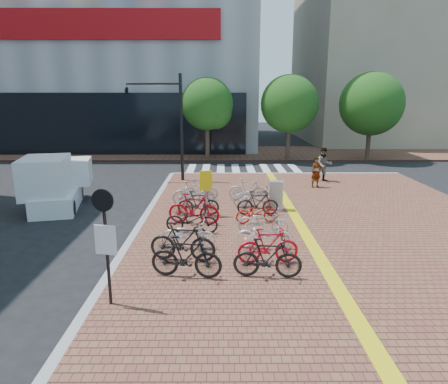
{
  "coord_description": "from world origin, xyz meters",
  "views": [
    {
      "loc": [
        -0.91,
        -12.2,
        4.88
      ],
      "look_at": [
        -0.84,
        2.39,
        1.3
      ],
      "focal_mm": 32.0,
      "sensor_mm": 36.0,
      "label": 1
    }
  ],
  "objects_px": {
    "bike_10": "(264,234)",
    "bike_11": "(263,221)",
    "bike_5": "(198,203)",
    "bike_6": "(194,193)",
    "bike_8": "(268,258)",
    "bike_9": "(268,246)",
    "bike_12": "(257,212)",
    "bike_13": "(258,203)",
    "pedestrian_a": "(316,172)",
    "bike_15": "(248,189)",
    "box_truck": "(57,183)",
    "pedestrian_b": "(324,165)",
    "utility_box": "(276,196)",
    "bike_1": "(183,242)",
    "bike_2": "(189,234)",
    "bike_0": "(186,257)",
    "bike_3": "(192,219)",
    "yellow_sign": "(206,185)",
    "bike_14": "(255,196)",
    "notice_sign": "(105,233)",
    "traffic_light_pole": "(156,108)",
    "bike_4": "(194,209)",
    "bike_7": "(200,190)"
  },
  "relations": [
    {
      "from": "bike_8",
      "to": "bike_9",
      "type": "xyz_separation_m",
      "value": [
        0.12,
        0.91,
        -0.01
      ]
    },
    {
      "from": "bike_0",
      "to": "yellow_sign",
      "type": "relative_size",
      "value": 1.05
    },
    {
      "from": "bike_2",
      "to": "utility_box",
      "type": "relative_size",
      "value": 1.42
    },
    {
      "from": "bike_4",
      "to": "bike_8",
      "type": "bearing_deg",
      "value": -143.21
    },
    {
      "from": "pedestrian_a",
      "to": "bike_0",
      "type": "bearing_deg",
      "value": -139.92
    },
    {
      "from": "bike_11",
      "to": "utility_box",
      "type": "xyz_separation_m",
      "value": [
        0.84,
        3.04,
        0.15
      ]
    },
    {
      "from": "bike_15",
      "to": "box_truck",
      "type": "bearing_deg",
      "value": 101.83
    },
    {
      "from": "bike_1",
      "to": "yellow_sign",
      "type": "bearing_deg",
      "value": 2.95
    },
    {
      "from": "bike_3",
      "to": "bike_12",
      "type": "xyz_separation_m",
      "value": [
        2.37,
        1.06,
        -0.06
      ]
    },
    {
      "from": "bike_10",
      "to": "pedestrian_b",
      "type": "xyz_separation_m",
      "value": [
        4.34,
        9.96,
        0.48
      ]
    },
    {
      "from": "bike_1",
      "to": "traffic_light_pole",
      "type": "xyz_separation_m",
      "value": [
        -2.43,
        11.32,
        3.43
      ]
    },
    {
      "from": "bike_10",
      "to": "bike_11",
      "type": "xyz_separation_m",
      "value": [
        0.11,
        1.26,
        0.01
      ]
    },
    {
      "from": "bike_6",
      "to": "box_truck",
      "type": "distance_m",
      "value": 6.03
    },
    {
      "from": "utility_box",
      "to": "yellow_sign",
      "type": "relative_size",
      "value": 0.67
    },
    {
      "from": "bike_3",
      "to": "bike_5",
      "type": "height_order",
      "value": "bike_5"
    },
    {
      "from": "bike_9",
      "to": "notice_sign",
      "type": "xyz_separation_m",
      "value": [
        -3.9,
        -2.31,
        1.21
      ]
    },
    {
      "from": "bike_9",
      "to": "bike_15",
      "type": "relative_size",
      "value": 1.01
    },
    {
      "from": "bike_9",
      "to": "utility_box",
      "type": "height_order",
      "value": "utility_box"
    },
    {
      "from": "bike_2",
      "to": "bike_12",
      "type": "bearing_deg",
      "value": -35.94
    },
    {
      "from": "bike_9",
      "to": "bike_14",
      "type": "height_order",
      "value": "bike_9"
    },
    {
      "from": "pedestrian_b",
      "to": "notice_sign",
      "type": "xyz_separation_m",
      "value": [
        -8.24,
        -13.43,
        0.8
      ]
    },
    {
      "from": "bike_1",
      "to": "bike_10",
      "type": "xyz_separation_m",
      "value": [
        2.46,
        0.99,
        -0.13
      ]
    },
    {
      "from": "bike_15",
      "to": "yellow_sign",
      "type": "xyz_separation_m",
      "value": [
        -1.79,
        -2.3,
        0.74
      ]
    },
    {
      "from": "bike_8",
      "to": "bike_9",
      "type": "bearing_deg",
      "value": -2.07
    },
    {
      "from": "bike_5",
      "to": "yellow_sign",
      "type": "bearing_deg",
      "value": -102.47
    },
    {
      "from": "bike_10",
      "to": "pedestrian_a",
      "type": "xyz_separation_m",
      "value": [
        3.58,
        8.49,
        0.34
      ]
    },
    {
      "from": "notice_sign",
      "to": "utility_box",
      "type": "bearing_deg",
      "value": 58.06
    },
    {
      "from": "pedestrian_b",
      "to": "utility_box",
      "type": "relative_size",
      "value": 1.53
    },
    {
      "from": "bike_11",
      "to": "bike_1",
      "type": "bearing_deg",
      "value": 143.02
    },
    {
      "from": "bike_1",
      "to": "bike_13",
      "type": "height_order",
      "value": "bike_1"
    },
    {
      "from": "bike_5",
      "to": "bike_6",
      "type": "height_order",
      "value": "bike_6"
    },
    {
      "from": "utility_box",
      "to": "notice_sign",
      "type": "relative_size",
      "value": 0.45
    },
    {
      "from": "bike_15",
      "to": "box_truck",
      "type": "xyz_separation_m",
      "value": [
        -8.41,
        -0.56,
        0.42
      ]
    },
    {
      "from": "bike_6",
      "to": "bike_12",
      "type": "bearing_deg",
      "value": -136.97
    },
    {
      "from": "bike_0",
      "to": "bike_12",
      "type": "height_order",
      "value": "bike_0"
    },
    {
      "from": "utility_box",
      "to": "bike_15",
      "type": "bearing_deg",
      "value": 126.56
    },
    {
      "from": "bike_10",
      "to": "pedestrian_a",
      "type": "bearing_deg",
      "value": -18.5
    },
    {
      "from": "bike_3",
      "to": "bike_10",
      "type": "xyz_separation_m",
      "value": [
        2.37,
        -1.45,
        -0.02
      ]
    },
    {
      "from": "bike_1",
      "to": "bike_15",
      "type": "bearing_deg",
      "value": -9.3
    },
    {
      "from": "utility_box",
      "to": "notice_sign",
      "type": "bearing_deg",
      "value": -121.94
    },
    {
      "from": "bike_15",
      "to": "yellow_sign",
      "type": "relative_size",
      "value": 0.95
    },
    {
      "from": "bike_4",
      "to": "bike_8",
      "type": "relative_size",
      "value": 1.07
    },
    {
      "from": "bike_7",
      "to": "bike_10",
      "type": "relative_size",
      "value": 0.96
    },
    {
      "from": "bike_2",
      "to": "pedestrian_b",
      "type": "height_order",
      "value": "pedestrian_b"
    },
    {
      "from": "bike_13",
      "to": "box_truck",
      "type": "bearing_deg",
      "value": 78.19
    },
    {
      "from": "bike_15",
      "to": "pedestrian_a",
      "type": "distance_m",
      "value": 4.62
    },
    {
      "from": "bike_13",
      "to": "box_truck",
      "type": "height_order",
      "value": "box_truck"
    },
    {
      "from": "bike_1",
      "to": "pedestrian_a",
      "type": "xyz_separation_m",
      "value": [
        6.04,
        9.47,
        0.22
      ]
    },
    {
      "from": "bike_1",
      "to": "bike_2",
      "type": "xyz_separation_m",
      "value": [
        0.09,
        0.99,
        -0.13
      ]
    },
    {
      "from": "bike_12",
      "to": "bike_13",
      "type": "height_order",
      "value": "bike_13"
    }
  ]
}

